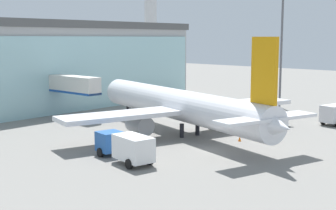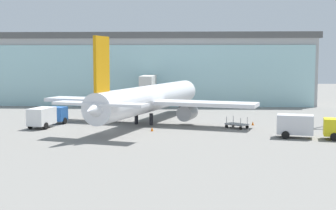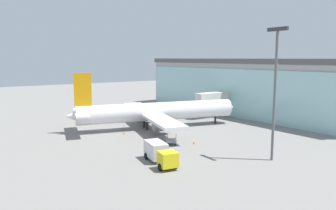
{
  "view_description": "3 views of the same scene",
  "coord_description": "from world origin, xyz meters",
  "px_view_note": "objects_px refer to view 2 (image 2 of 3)",
  "views": [
    {
      "loc": [
        -36.96,
        -29.28,
        11.42
      ],
      "look_at": [
        1.56,
        8.47,
        3.64
      ],
      "focal_mm": 50.0,
      "sensor_mm": 36.0,
      "label": 1
    },
    {
      "loc": [
        12.99,
        -56.57,
        8.93
      ],
      "look_at": [
        6.02,
        9.64,
        2.43
      ],
      "focal_mm": 50.0,
      "sensor_mm": 36.0,
      "label": 2
    },
    {
      "loc": [
        59.99,
        -25.35,
        14.22
      ],
      "look_at": [
        4.68,
        10.75,
        4.74
      ],
      "focal_mm": 35.0,
      "sensor_mm": 36.0,
      "label": 3
    }
  ],
  "objects_px": {
    "safety_cone_nose": "(152,129)",
    "safety_cone_wingtip": "(253,123)",
    "airplane": "(149,99)",
    "fuel_truck": "(307,126)",
    "baggage_cart": "(237,124)",
    "jet_bridge": "(149,83)",
    "catering_truck": "(47,116)"
  },
  "relations": [
    {
      "from": "safety_cone_nose",
      "to": "safety_cone_wingtip",
      "type": "height_order",
      "value": "same"
    },
    {
      "from": "safety_cone_wingtip",
      "to": "safety_cone_nose",
      "type": "bearing_deg",
      "value": -152.66
    },
    {
      "from": "airplane",
      "to": "fuel_truck",
      "type": "bearing_deg",
      "value": -105.44
    },
    {
      "from": "baggage_cart",
      "to": "safety_cone_wingtip",
      "type": "height_order",
      "value": "baggage_cart"
    },
    {
      "from": "fuel_truck",
      "to": "baggage_cart",
      "type": "relative_size",
      "value": 2.37
    },
    {
      "from": "airplane",
      "to": "safety_cone_wingtip",
      "type": "distance_m",
      "value": 14.76
    },
    {
      "from": "airplane",
      "to": "fuel_truck",
      "type": "height_order",
      "value": "airplane"
    },
    {
      "from": "airplane",
      "to": "safety_cone_wingtip",
      "type": "xyz_separation_m",
      "value": [
        14.4,
        -0.95,
        -3.11
      ]
    },
    {
      "from": "baggage_cart",
      "to": "airplane",
      "type": "bearing_deg",
      "value": -159.72
    },
    {
      "from": "baggage_cart",
      "to": "safety_cone_nose",
      "type": "distance_m",
      "value": 11.25
    },
    {
      "from": "safety_cone_nose",
      "to": "safety_cone_wingtip",
      "type": "distance_m",
      "value": 14.54
    },
    {
      "from": "safety_cone_nose",
      "to": "baggage_cart",
      "type": "bearing_deg",
      "value": 18.96
    },
    {
      "from": "jet_bridge",
      "to": "airplane",
      "type": "relative_size",
      "value": 0.36
    },
    {
      "from": "catering_truck",
      "to": "fuel_truck",
      "type": "distance_m",
      "value": 33.27
    },
    {
      "from": "jet_bridge",
      "to": "baggage_cart",
      "type": "xyz_separation_m",
      "value": [
        14.96,
        -23.69,
        -4.18
      ]
    },
    {
      "from": "catering_truck",
      "to": "safety_cone_nose",
      "type": "height_order",
      "value": "catering_truck"
    },
    {
      "from": "baggage_cart",
      "to": "safety_cone_nose",
      "type": "relative_size",
      "value": 5.8
    },
    {
      "from": "jet_bridge",
      "to": "airplane",
      "type": "bearing_deg",
      "value": -173.87
    },
    {
      "from": "airplane",
      "to": "baggage_cart",
      "type": "height_order",
      "value": "airplane"
    },
    {
      "from": "baggage_cart",
      "to": "safety_cone_wingtip",
      "type": "bearing_deg",
      "value": 91.4
    },
    {
      "from": "jet_bridge",
      "to": "baggage_cart",
      "type": "distance_m",
      "value": 28.32
    },
    {
      "from": "safety_cone_wingtip",
      "to": "fuel_truck",
      "type": "bearing_deg",
      "value": -62.0
    },
    {
      "from": "catering_truck",
      "to": "safety_cone_wingtip",
      "type": "height_order",
      "value": "catering_truck"
    },
    {
      "from": "airplane",
      "to": "fuel_truck",
      "type": "distance_m",
      "value": 22.69
    },
    {
      "from": "baggage_cart",
      "to": "safety_cone_nose",
      "type": "height_order",
      "value": "baggage_cart"
    },
    {
      "from": "catering_truck",
      "to": "fuel_truck",
      "type": "height_order",
      "value": "same"
    },
    {
      "from": "airplane",
      "to": "baggage_cart",
      "type": "bearing_deg",
      "value": -94.46
    },
    {
      "from": "catering_truck",
      "to": "fuel_truck",
      "type": "xyz_separation_m",
      "value": [
        32.74,
        -5.9,
        0.0
      ]
    },
    {
      "from": "jet_bridge",
      "to": "safety_cone_wingtip",
      "type": "distance_m",
      "value": 27.27
    },
    {
      "from": "airplane",
      "to": "fuel_truck",
      "type": "relative_size",
      "value": 4.72
    },
    {
      "from": "fuel_truck",
      "to": "airplane",
      "type": "bearing_deg",
      "value": 160.33
    },
    {
      "from": "catering_truck",
      "to": "safety_cone_wingtip",
      "type": "relative_size",
      "value": 13.73
    }
  ]
}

